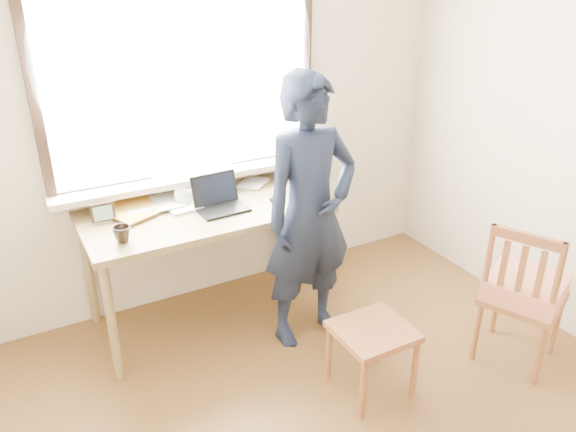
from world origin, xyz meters
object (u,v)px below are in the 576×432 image
mug_dark (122,234)px  work_chair (373,338)px  side_chair (524,290)px  person (310,214)px  laptop (219,201)px  mug_white (184,197)px  desk (205,221)px

mug_dark → work_chair: bearing=-39.3°
side_chair → person: person is taller
work_chair → laptop: bearing=112.5°
laptop → work_chair: 1.26m
laptop → mug_white: 0.24m
laptop → mug_dark: size_ratio=3.14×
desk → person: size_ratio=0.89×
work_chair → side_chair: 0.96m
mug_dark → side_chair: bearing=-28.3°
mug_white → side_chair: 2.14m
desk → mug_white: (-0.09, 0.13, 0.13)m
desk → mug_white: bearing=122.9°
desk → mug_white: mug_white is taller
work_chair → side_chair: size_ratio=0.45×
laptop → person: person is taller
mug_white → person: size_ratio=0.07×
mug_dark → work_chair: (1.09, -0.89, -0.51)m
mug_white → person: bearing=-45.8°
work_chair → person: size_ratio=0.24×
side_chair → mug_white: bearing=137.3°
desk → person: bearing=-43.1°
desk → side_chair: side_chair is taller
laptop → mug_white: bearing=135.8°
laptop → desk: bearing=158.0°
side_chair → person: bearing=139.3°
mug_dark → work_chair: mug_dark is taller
laptop → mug_white: size_ratio=2.68×
side_chair → mug_dark: bearing=151.7°
work_chair → mug_white: bearing=116.5°
mug_white → person: 0.83m
laptop → work_chair: (0.44, -1.06, -0.51)m
desk → mug_dark: bearing=-159.8°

